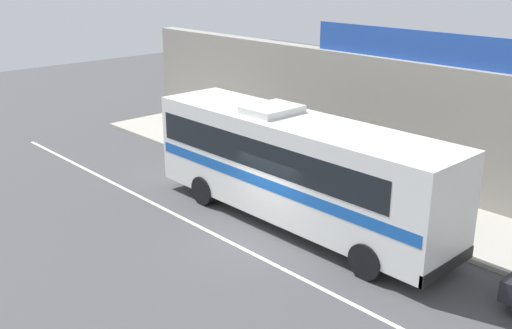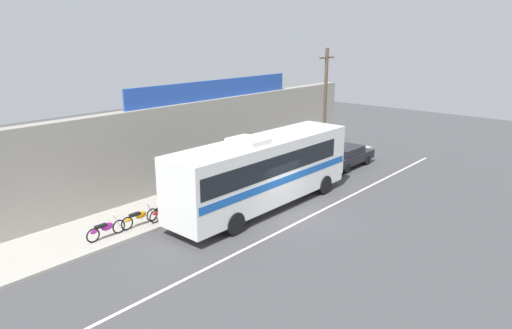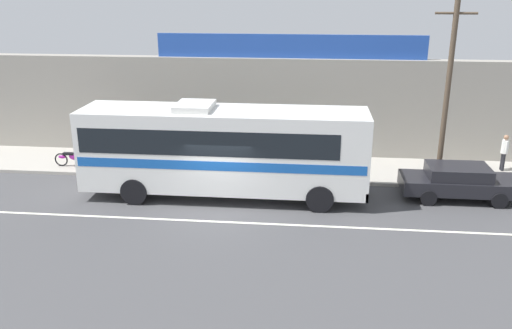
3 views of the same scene
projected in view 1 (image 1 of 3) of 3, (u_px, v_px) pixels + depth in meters
The scene contains 11 objects.
ground_plane at pixel (257, 238), 18.55m from camera, with size 70.00×70.00×0.00m, color #444447.
sidewalk_slab at pixel (360, 194), 21.88m from camera, with size 30.00×3.60×0.14m, color #A8A399.
storefront_facade at pixel (398, 123), 22.50m from camera, with size 30.00×0.70×4.80m, color gray.
storefront_billboard at pixel (463, 51), 19.96m from camera, with size 12.62×0.12×1.10m, color #234CAD.
road_center_stripe at pixel (238, 246), 18.03m from camera, with size 30.00×0.14×0.01m, color silver.
intercity_bus at pixel (294, 164), 19.02m from camera, with size 11.16×2.67×3.78m.
motorcycle_green at pixel (253, 161), 23.97m from camera, with size 1.88×0.56×0.94m.
motorcycle_purple at pixel (212, 144), 26.19m from camera, with size 1.84×0.56×0.94m.
motorcycle_orange at pixel (238, 152), 25.02m from camera, with size 1.97×0.56×0.94m.
pedestrian_far_right at pixel (315, 151), 23.51m from camera, with size 0.30×0.48×1.60m.
pedestrian_far_left at pixel (310, 159), 22.45m from camera, with size 0.30×0.48×1.68m.
Camera 1 is at (12.24, -11.47, 8.25)m, focal length 41.58 mm.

